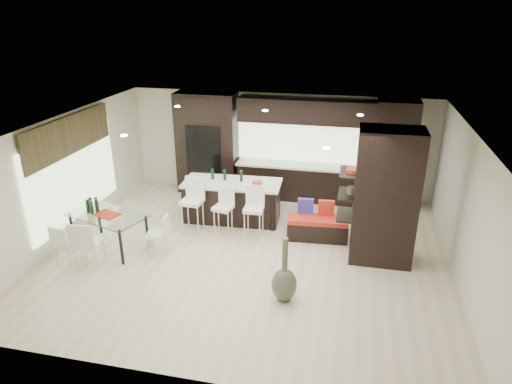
% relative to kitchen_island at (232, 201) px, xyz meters
% --- Properties ---
extents(ground, '(8.00, 8.00, 0.00)m').
position_rel_kitchen_island_xyz_m(ground, '(0.78, -1.55, -0.48)').
color(ground, beige).
rests_on(ground, ground).
extents(back_wall, '(8.00, 0.02, 2.70)m').
position_rel_kitchen_island_xyz_m(back_wall, '(0.78, 1.95, 0.87)').
color(back_wall, silver).
rests_on(back_wall, ground).
extents(left_wall, '(0.02, 7.00, 2.70)m').
position_rel_kitchen_island_xyz_m(left_wall, '(-3.22, -1.55, 0.87)').
color(left_wall, silver).
rests_on(left_wall, ground).
extents(right_wall, '(0.02, 7.00, 2.70)m').
position_rel_kitchen_island_xyz_m(right_wall, '(4.78, -1.55, 0.87)').
color(right_wall, silver).
rests_on(right_wall, ground).
extents(ceiling, '(8.00, 7.00, 0.02)m').
position_rel_kitchen_island_xyz_m(ceiling, '(0.78, -1.55, 2.22)').
color(ceiling, white).
rests_on(ceiling, ground).
extents(window_left, '(0.04, 3.20, 1.90)m').
position_rel_kitchen_island_xyz_m(window_left, '(-3.18, -1.35, 0.87)').
color(window_left, '#B2D199').
rests_on(window_left, left_wall).
extents(window_back, '(3.40, 0.04, 1.20)m').
position_rel_kitchen_island_xyz_m(window_back, '(1.38, 1.91, 1.07)').
color(window_back, '#B2D199').
rests_on(window_back, back_wall).
extents(stone_accent, '(0.08, 3.00, 0.80)m').
position_rel_kitchen_island_xyz_m(stone_accent, '(-3.15, -1.35, 1.77)').
color(stone_accent, brown).
rests_on(stone_accent, left_wall).
extents(ceiling_spots, '(4.00, 3.00, 0.02)m').
position_rel_kitchen_island_xyz_m(ceiling_spots, '(0.78, -1.30, 2.20)').
color(ceiling_spots, white).
rests_on(ceiling_spots, ceiling).
extents(back_cabinetry, '(6.80, 0.68, 2.70)m').
position_rel_kitchen_island_xyz_m(back_cabinetry, '(1.28, 1.62, 0.87)').
color(back_cabinetry, black).
rests_on(back_cabinetry, ground).
extents(refrigerator, '(0.90, 0.68, 1.90)m').
position_rel_kitchen_island_xyz_m(refrigerator, '(-1.12, 1.57, 0.47)').
color(refrigerator, black).
rests_on(refrigerator, ground).
extents(partition_column, '(1.20, 0.80, 2.70)m').
position_rel_kitchen_island_xyz_m(partition_column, '(3.38, -1.15, 0.87)').
color(partition_column, black).
rests_on(partition_column, ground).
extents(kitchen_island, '(2.33, 1.10, 0.95)m').
position_rel_kitchen_island_xyz_m(kitchen_island, '(0.00, 0.00, 0.00)').
color(kitchen_island, black).
rests_on(kitchen_island, ground).
extents(stool_left, '(0.48, 0.48, 1.01)m').
position_rel_kitchen_island_xyz_m(stool_left, '(-0.70, -0.81, 0.03)').
color(stool_left, white).
rests_on(stool_left, ground).
extents(stool_mid, '(0.47, 0.47, 0.88)m').
position_rel_kitchen_island_xyz_m(stool_mid, '(0.00, -0.78, -0.04)').
color(stool_mid, white).
rests_on(stool_mid, ground).
extents(stool_right, '(0.43, 0.43, 0.94)m').
position_rel_kitchen_island_xyz_m(stool_right, '(0.70, -0.80, -0.01)').
color(stool_right, white).
rests_on(stool_right, ground).
extents(bench, '(1.34, 0.60, 0.50)m').
position_rel_kitchen_island_xyz_m(bench, '(2.08, -0.56, -0.22)').
color(bench, black).
rests_on(bench, ground).
extents(floor_vase, '(0.47, 0.47, 1.21)m').
position_rel_kitchen_island_xyz_m(floor_vase, '(1.72, -2.95, 0.13)').
color(floor_vase, '#454B36').
rests_on(floor_vase, ground).
extents(dining_table, '(1.78, 1.34, 0.76)m').
position_rel_kitchen_island_xyz_m(dining_table, '(-2.16, -1.90, -0.09)').
color(dining_table, white).
rests_on(dining_table, ground).
extents(chair_near, '(0.56, 0.56, 0.94)m').
position_rel_kitchen_island_xyz_m(chair_near, '(-2.16, -2.68, -0.01)').
color(chair_near, white).
rests_on(chair_near, ground).
extents(chair_far, '(0.49, 0.49, 0.78)m').
position_rel_kitchen_island_xyz_m(chair_far, '(-2.65, -2.64, -0.08)').
color(chair_far, white).
rests_on(chair_far, ground).
extents(chair_end, '(0.49, 0.49, 0.76)m').
position_rel_kitchen_island_xyz_m(chair_end, '(-1.08, -1.90, -0.09)').
color(chair_end, white).
rests_on(chair_end, ground).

